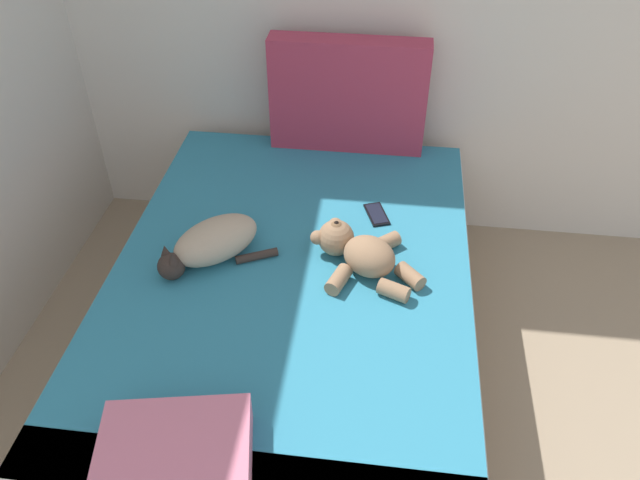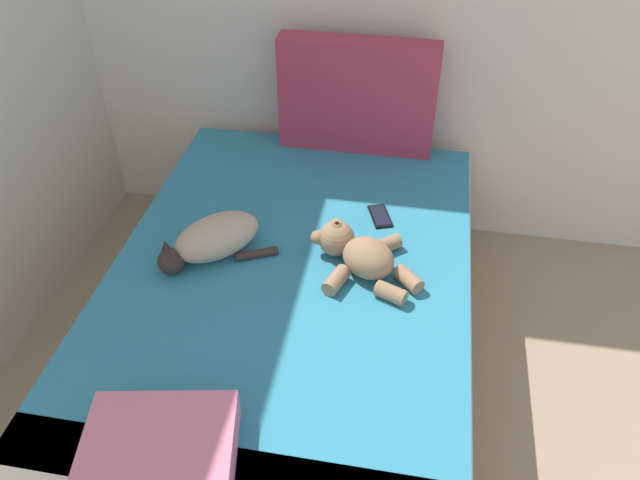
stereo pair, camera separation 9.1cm
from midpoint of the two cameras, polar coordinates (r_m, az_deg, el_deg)
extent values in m
cube|color=olive|center=(2.57, -3.64, -9.74)|extent=(1.37, 2.06, 0.30)
cube|color=white|center=(2.38, -3.88, -5.75)|extent=(1.33, 2.00, 0.21)
cube|color=teal|center=(2.34, -3.74, -2.68)|extent=(1.31, 1.85, 0.02)
cube|color=#A5334C|center=(2.90, 1.62, 12.91)|extent=(0.70, 0.12, 0.52)
ellipsoid|color=tan|center=(2.37, -10.47, -0.01)|extent=(0.37, 0.38, 0.15)
sphere|color=#332823|center=(2.33, -14.39, -2.34)|extent=(0.10, 0.10, 0.10)
cone|color=#332823|center=(2.28, -14.30, -1.63)|extent=(0.04, 0.04, 0.04)
cone|color=#332823|center=(2.32, -14.93, -0.92)|extent=(0.04, 0.04, 0.04)
cylinder|color=#332823|center=(2.37, -6.84, -1.45)|extent=(0.16, 0.10, 0.03)
ellipsoid|color=#332823|center=(2.41, -12.68, -1.41)|extent=(0.11, 0.11, 0.04)
ellipsoid|color=#937051|center=(2.28, 3.33, -1.50)|extent=(0.26, 0.25, 0.14)
sphere|color=#937051|center=(2.35, 0.35, 0.18)|extent=(0.14, 0.14, 0.14)
sphere|color=brown|center=(2.32, 0.36, 1.06)|extent=(0.05, 0.05, 0.05)
sphere|color=black|center=(2.31, 0.36, 1.51)|extent=(0.02, 0.02, 0.02)
sphere|color=#937051|center=(2.35, -1.35, 0.21)|extent=(0.05, 0.05, 0.05)
sphere|color=#937051|center=(2.40, 0.31, 1.37)|extent=(0.05, 0.05, 0.05)
cylinder|color=#937051|center=(2.24, 0.52, -3.62)|extent=(0.09, 0.13, 0.06)
cylinder|color=#937051|center=(2.21, 5.50, -4.58)|extent=(0.12, 0.10, 0.06)
cylinder|color=#937051|center=(2.40, 4.78, -0.30)|extent=(0.13, 0.12, 0.06)
cylinder|color=#937051|center=(2.27, 7.01, -3.28)|extent=(0.12, 0.12, 0.06)
cube|color=black|center=(2.58, 4.13, 2.31)|extent=(0.12, 0.16, 0.01)
cube|color=black|center=(2.58, 4.14, 2.40)|extent=(0.10, 0.14, 0.00)
cube|color=#D1728C|center=(1.83, -14.39, -18.16)|extent=(0.45, 0.35, 0.11)
camera|label=1|loc=(0.05, -91.13, -0.94)|focal=35.41mm
camera|label=2|loc=(0.05, 88.87, 0.94)|focal=35.41mm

